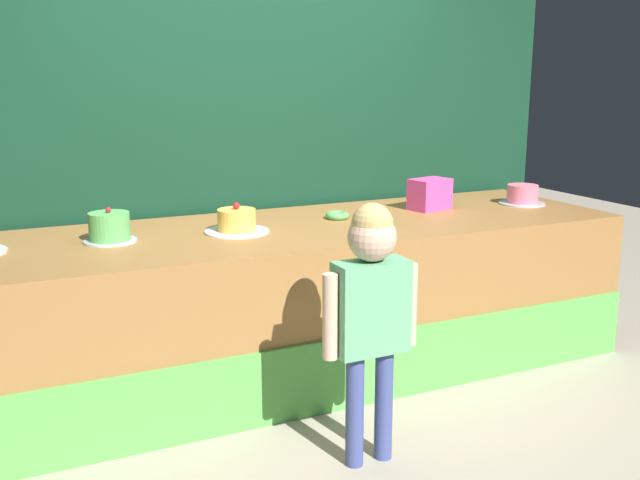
# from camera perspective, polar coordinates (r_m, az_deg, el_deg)

# --- Properties ---
(ground_plane) EXTENTS (12.00, 12.00, 0.00)m
(ground_plane) POSITION_cam_1_polar(r_m,az_deg,el_deg) (3.83, 1.26, -13.08)
(ground_plane) COLOR #ADA38E
(stage_platform) EXTENTS (3.81, 1.13, 0.85)m
(stage_platform) POSITION_cam_1_polar(r_m,az_deg,el_deg) (4.14, -2.12, -4.75)
(stage_platform) COLOR #9E6B38
(stage_platform) RESTS_ON ground_plane
(curtain_backdrop) EXTENTS (4.29, 0.08, 3.19)m
(curtain_backdrop) POSITION_cam_1_polar(r_m,az_deg,el_deg) (4.56, -5.58, 11.79)
(curtain_backdrop) COLOR #113823
(curtain_backdrop) RESTS_ON ground_plane
(child_figure) EXTENTS (0.45, 0.21, 1.16)m
(child_figure) POSITION_cam_1_polar(r_m,az_deg,el_deg) (3.09, 4.00, -4.61)
(child_figure) COLOR #3F4C8C
(child_figure) RESTS_ON ground_plane
(pink_box) EXTENTS (0.27, 0.22, 0.19)m
(pink_box) POSITION_cam_1_polar(r_m,az_deg,el_deg) (4.57, 8.54, 3.55)
(pink_box) COLOR #EC46A1
(pink_box) RESTS_ON stage_platform
(donut) EXTENTS (0.14, 0.14, 0.04)m
(donut) POSITION_cam_1_polar(r_m,az_deg,el_deg) (4.24, 1.35, 1.94)
(donut) COLOR #59B259
(donut) RESTS_ON stage_platform
(cake_center_left) EXTENTS (0.26, 0.26, 0.18)m
(cake_center_left) POSITION_cam_1_polar(r_m,az_deg,el_deg) (3.80, -16.08, 0.92)
(cake_center_left) COLOR silver
(cake_center_left) RESTS_ON stage_platform
(cake_center_right) EXTENTS (0.34, 0.34, 0.16)m
(cake_center_right) POSITION_cam_1_polar(r_m,az_deg,el_deg) (3.90, -6.50, 1.40)
(cake_center_right) COLOR white
(cake_center_right) RESTS_ON stage_platform
(cake_far_right) EXTENTS (0.29, 0.29, 0.13)m
(cake_far_right) POSITION_cam_1_polar(r_m,az_deg,el_deg) (4.89, 15.48, 3.38)
(cake_far_right) COLOR silver
(cake_far_right) RESTS_ON stage_platform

